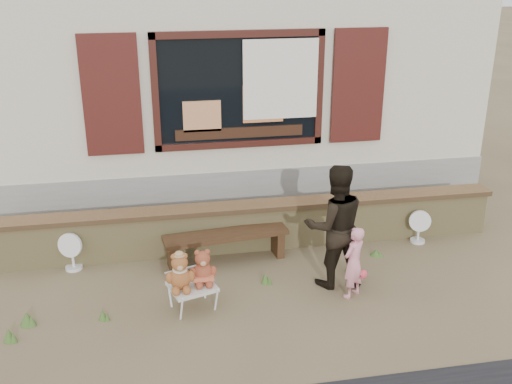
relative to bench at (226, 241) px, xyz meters
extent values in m
plane|color=brown|center=(0.40, -0.63, -0.31)|extent=(80.00, 80.00, 0.00)
cube|color=#BEB399|center=(0.40, 3.87, 2.09)|extent=(8.00, 5.00, 3.20)
cube|color=gray|center=(0.40, 3.87, 0.09)|extent=(8.04, 5.04, 0.80)
cube|color=black|center=(0.40, 1.34, 1.74)|extent=(2.30, 0.04, 1.50)
cube|color=#35140F|center=(0.40, 1.32, 2.54)|extent=(2.50, 0.08, 0.10)
cube|color=#35140F|center=(0.40, 1.32, 0.94)|extent=(2.50, 0.08, 0.10)
cube|color=#35140F|center=(-0.80, 1.32, 1.74)|extent=(0.10, 0.08, 1.70)
cube|color=#35140F|center=(1.60, 1.32, 1.74)|extent=(0.10, 0.08, 1.70)
cube|color=#38130F|center=(-1.40, 1.31, 1.74)|extent=(0.80, 0.07, 1.70)
cube|color=#38130F|center=(2.20, 1.31, 1.74)|extent=(0.80, 0.07, 1.70)
cube|color=white|center=(1.00, 1.27, 1.89)|extent=(1.10, 0.02, 1.15)
cube|color=black|center=(0.40, 1.31, 1.12)|extent=(1.90, 0.06, 0.16)
cube|color=tan|center=(-0.15, 1.31, 1.39)|extent=(0.55, 0.06, 0.45)
cube|color=#E08447|center=(0.75, 1.31, 1.54)|extent=(0.60, 0.06, 0.55)
cube|color=tan|center=(0.40, 0.37, -0.01)|extent=(7.00, 0.30, 0.60)
cube|color=brown|center=(0.40, 0.37, 0.32)|extent=(7.10, 0.36, 0.07)
cube|color=#342112|center=(0.00, 0.00, 0.08)|extent=(1.70, 0.57, 0.06)
cube|color=#342112|center=(-0.72, -0.09, -0.13)|extent=(0.14, 0.32, 0.35)
cube|color=#342112|center=(0.72, 0.09, -0.13)|extent=(0.14, 0.32, 0.35)
cube|color=beige|center=(-0.54, -1.07, -0.02)|extent=(0.61, 0.57, 0.04)
cylinder|color=silver|center=(-0.69, -1.32, -0.18)|extent=(0.03, 0.03, 0.27)
cylinder|color=silver|center=(-0.28, -1.20, -0.18)|extent=(0.03, 0.03, 0.27)
cylinder|color=silver|center=(-0.81, -0.95, -0.18)|extent=(0.03, 0.03, 0.27)
cylinder|color=silver|center=(-0.40, -0.83, -0.18)|extent=(0.03, 0.03, 0.27)
imported|color=pink|center=(1.38, -1.14, 0.14)|extent=(0.40, 0.37, 0.91)
imported|color=black|center=(1.24, -0.80, 0.48)|extent=(0.78, 0.61, 1.58)
cylinder|color=silver|center=(-2.02, 0.17, -0.29)|extent=(0.22, 0.22, 0.04)
cylinder|color=silver|center=(-2.02, 0.17, -0.15)|extent=(0.04, 0.04, 0.28)
cylinder|color=silver|center=(-2.02, 0.17, 0.05)|extent=(0.34, 0.22, 0.33)
cylinder|color=silver|center=(2.80, 0.09, -0.29)|extent=(0.21, 0.21, 0.04)
cylinder|color=silver|center=(2.80, 0.09, -0.16)|extent=(0.03, 0.03, 0.27)
cylinder|color=silver|center=(2.80, 0.09, 0.03)|extent=(0.32, 0.18, 0.31)
cone|color=#3E5F26|center=(2.06, -0.19, -0.27)|extent=(0.16, 0.16, 0.08)
cone|color=#3E5F26|center=(-2.54, -1.36, -0.23)|extent=(0.13, 0.13, 0.16)
cone|color=#3E5F26|center=(-2.40, -1.07, -0.23)|extent=(0.17, 0.17, 0.16)
cone|color=#3E5F26|center=(1.55, -0.57, -0.24)|extent=(0.12, 0.12, 0.14)
cone|color=#3E5F26|center=(-1.58, -1.12, -0.25)|extent=(0.10, 0.10, 0.13)
cone|color=#3E5F26|center=(0.40, -0.66, -0.23)|extent=(0.11, 0.11, 0.16)
camera|label=1|loc=(-0.91, -7.15, 3.55)|focal=42.00mm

